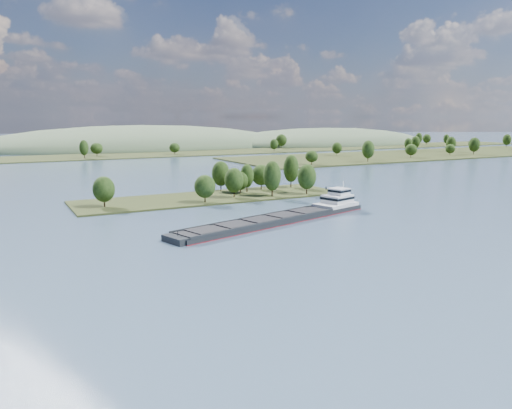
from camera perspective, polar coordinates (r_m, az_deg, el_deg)
ground at (r=134.27m, az=4.90°, el=-2.91°), size 1800.00×1800.00×0.00m
tree_island at (r=188.44m, az=-3.07°, el=2.06°), size 100.00×30.42×14.97m
right_bank at (r=419.26m, az=18.48°, el=5.53°), size 320.00×90.00×15.62m
back_shoreline at (r=399.02m, az=-16.26°, el=5.39°), size 900.00×60.00×14.49m
hill_east at (r=567.47m, az=7.99°, el=6.87°), size 260.00×140.00×36.00m
hill_west at (r=508.09m, az=-12.89°, el=6.37°), size 320.00×160.00×44.00m
cargo_barge at (r=146.58m, az=3.65°, el=-1.31°), size 71.16×27.40×9.67m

